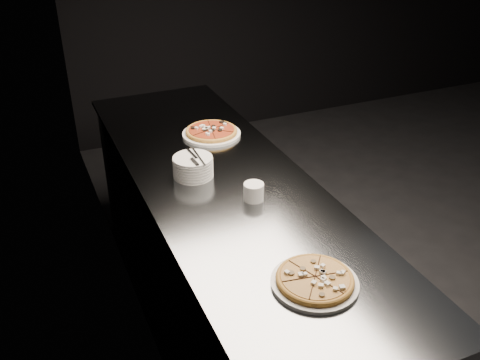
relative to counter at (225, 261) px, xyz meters
name	(u,v)px	position (x,y,z in m)	size (l,w,h in m)	color
wall_left	(131,88)	(-0.37, 0.00, 0.94)	(0.02, 5.00, 2.80)	black
counter	(225,261)	(0.00, 0.00, 0.00)	(0.74, 2.44, 0.92)	slate
pizza_mushroom	(315,280)	(0.01, -0.78, 0.48)	(0.30, 0.30, 0.03)	silver
pizza_tomato	(211,132)	(0.12, 0.46, 0.48)	(0.34, 0.34, 0.04)	silver
plate_stack	(193,167)	(-0.11, 0.09, 0.51)	(0.18, 0.18, 0.09)	silver
cutlery	(195,158)	(-0.11, 0.07, 0.56)	(0.07, 0.19, 0.01)	silver
ramekin	(254,191)	(0.05, -0.21, 0.50)	(0.09, 0.09, 0.07)	silver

